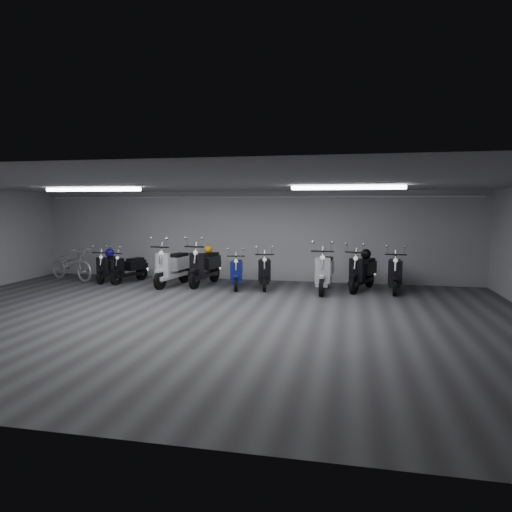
% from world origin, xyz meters
% --- Properties ---
extents(floor, '(14.00, 10.00, 0.01)m').
position_xyz_m(floor, '(0.00, 0.00, -0.01)').
color(floor, '#3C3C3F').
rests_on(floor, ground).
extents(ceiling, '(14.00, 10.00, 0.01)m').
position_xyz_m(ceiling, '(0.00, 0.00, 2.80)').
color(ceiling, gray).
rests_on(ceiling, ground).
extents(back_wall, '(14.00, 0.01, 2.80)m').
position_xyz_m(back_wall, '(0.00, 5.00, 1.40)').
color(back_wall, '#B0B0B3').
rests_on(back_wall, ground).
extents(front_wall, '(14.00, 0.01, 2.80)m').
position_xyz_m(front_wall, '(0.00, -5.00, 1.40)').
color(front_wall, '#B0B0B3').
rests_on(front_wall, ground).
extents(fluor_strip_left, '(2.40, 0.18, 0.08)m').
position_xyz_m(fluor_strip_left, '(-3.00, 1.00, 2.74)').
color(fluor_strip_left, white).
rests_on(fluor_strip_left, ceiling).
extents(fluor_strip_right, '(2.40, 0.18, 0.08)m').
position_xyz_m(fluor_strip_right, '(3.00, 1.00, 2.74)').
color(fluor_strip_right, white).
rests_on(fluor_strip_right, ceiling).
extents(conduit, '(13.60, 0.05, 0.05)m').
position_xyz_m(conduit, '(0.00, 4.92, 2.62)').
color(conduit, white).
rests_on(conduit, back_wall).
extents(scooter_0, '(0.74, 1.65, 1.19)m').
position_xyz_m(scooter_0, '(-4.28, 3.75, 0.59)').
color(scooter_0, black).
rests_on(scooter_0, floor).
extents(scooter_1, '(1.00, 1.67, 1.18)m').
position_xyz_m(scooter_1, '(-3.53, 3.72, 0.59)').
color(scooter_1, black).
rests_on(scooter_1, floor).
extents(scooter_2, '(1.00, 2.09, 1.49)m').
position_xyz_m(scooter_2, '(-2.01, 3.45, 0.75)').
color(scooter_2, silver).
rests_on(scooter_2, floor).
extents(scooter_3, '(0.94, 2.08, 1.49)m').
position_xyz_m(scooter_3, '(-1.11, 3.74, 0.75)').
color(scooter_3, black).
rests_on(scooter_3, floor).
extents(scooter_4, '(0.87, 1.71, 1.22)m').
position_xyz_m(scooter_4, '(-0.07, 3.46, 0.61)').
color(scooter_4, navy).
rests_on(scooter_4, floor).
extents(scooter_5, '(0.85, 1.79, 1.28)m').
position_xyz_m(scooter_5, '(0.72, 3.62, 0.64)').
color(scooter_5, black).
rests_on(scooter_5, floor).
extents(scooter_6, '(0.76, 2.00, 1.47)m').
position_xyz_m(scooter_6, '(2.42, 3.40, 0.73)').
color(scooter_6, '#B3B2B6').
rests_on(scooter_6, floor).
extents(scooter_7, '(1.26, 1.97, 1.39)m').
position_xyz_m(scooter_7, '(3.43, 3.79, 0.70)').
color(scooter_7, black).
rests_on(scooter_7, floor).
extents(scooter_8, '(0.75, 1.86, 1.36)m').
position_xyz_m(scooter_8, '(4.30, 3.77, 0.68)').
color(scooter_8, black).
rests_on(scooter_8, floor).
extents(bicycle, '(2.06, 1.32, 1.25)m').
position_xyz_m(bicycle, '(-5.52, 3.73, 0.63)').
color(bicycle, silver).
rests_on(bicycle, floor).
extents(helmet_0, '(0.28, 0.28, 0.28)m').
position_xyz_m(helmet_0, '(-4.31, 3.97, 0.87)').
color(helmet_0, '#150E9C').
rests_on(helmet_0, scooter_0).
extents(helmet_1, '(0.29, 0.29, 0.29)m').
position_xyz_m(helmet_1, '(3.53, 4.03, 1.00)').
color(helmet_1, black).
rests_on(helmet_1, scooter_7).
extents(helmet_2, '(0.24, 0.24, 0.24)m').
position_xyz_m(helmet_2, '(-1.08, 4.01, 1.04)').
color(helmet_2, '#F4AB0E').
rests_on(helmet_2, scooter_3).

